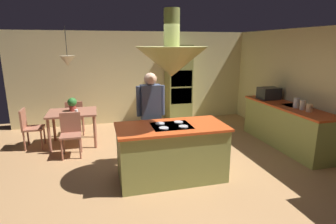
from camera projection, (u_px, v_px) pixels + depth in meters
The scene contains 19 objects.
ground at pixel (168, 172), 4.82m from camera, with size 8.16×8.16×0.00m, color #AD7F51.
wall_back at pixel (138, 78), 7.75m from camera, with size 6.80×0.10×2.55m, color beige.
wall_right at pixel (313, 90), 5.69m from camera, with size 0.10×7.20×2.55m, color beige.
kitchen_island at pixel (171, 152), 4.52m from camera, with size 1.79×0.90×0.94m.
counter_run_right at pixel (286, 125), 5.97m from camera, with size 0.73×2.42×0.92m.
oven_tower at pixel (178, 85), 7.68m from camera, with size 0.66×0.62×2.19m.
dining_table at pixel (73, 116), 6.03m from camera, with size 1.04×0.84×0.76m.
person_at_island at pixel (151, 112), 5.02m from camera, with size 0.53×0.23×1.71m.
range_hood at pixel (172, 60), 4.15m from camera, with size 1.10×1.10×1.00m.
pendant_light_over_table at pixel (68, 61), 5.73m from camera, with size 0.32×0.32×0.82m.
chair_facing_island at pixel (71, 131), 5.46m from camera, with size 0.40×0.40×0.87m.
chair_by_back_wall at pixel (75, 116), 6.66m from camera, with size 0.40×0.40×0.87m.
chair_at_corner at pixel (29, 126), 5.84m from camera, with size 0.40×0.40×0.87m.
potted_plant_on_table at pixel (72, 104), 6.02m from camera, with size 0.20×0.20×0.30m.
cup_on_table at pixel (76, 112), 5.82m from camera, with size 0.07×0.07×0.09m, color white.
canister_flour at pixel (309, 108), 5.28m from camera, with size 0.12×0.12×0.16m, color #E0B78C.
canister_sugar at pixel (303, 105), 5.44m from camera, with size 0.11×0.11×0.19m, color silver.
canister_tea at pixel (296, 103), 5.61m from camera, with size 0.12×0.12×0.20m, color silver.
microwave_on_counter at pixel (269, 93), 6.49m from camera, with size 0.46×0.36×0.28m, color #232326.
Camera 1 is at (-1.13, -4.27, 2.22)m, focal length 29.04 mm.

